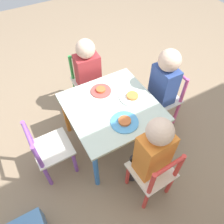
{
  "coord_description": "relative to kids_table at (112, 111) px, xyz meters",
  "views": [
    {
      "loc": [
        0.51,
        0.92,
        1.63
      ],
      "look_at": [
        0.0,
        0.0,
        0.38
      ],
      "focal_mm": 35.0,
      "sensor_mm": 36.0,
      "label": 1
    }
  ],
  "objects": [
    {
      "name": "chair_pink",
      "position": [
        -0.51,
        0.0,
        -0.13
      ],
      "size": [
        0.26,
        0.26,
        0.53
      ],
      "rotation": [
        0.0,
        0.0,
        1.57
      ],
      "color": "silver",
      "rests_on": "ground_plane"
    },
    {
      "name": "chair_green",
      "position": [
        -0.03,
        -0.51,
        -0.13
      ],
      "size": [
        0.27,
        0.27,
        0.53
      ],
      "rotation": [
        0.0,
        0.0,
        -3.2
      ],
      "color": "silver",
      "rests_on": "ground_plane"
    },
    {
      "name": "plate_front",
      "position": [
        -0.0,
        -0.17,
        0.07
      ],
      "size": [
        0.16,
        0.16,
        0.03
      ],
      "color": "#E54C47",
      "rests_on": "kids_table"
    },
    {
      "name": "plate_left",
      "position": [
        -0.17,
        0.0,
        0.07
      ],
      "size": [
        0.19,
        0.19,
        0.03
      ],
      "color": "white",
      "rests_on": "kids_table"
    },
    {
      "name": "kids_table",
      "position": [
        0.0,
        0.0,
        0.0
      ],
      "size": [
        0.64,
        0.64,
        0.45
      ],
      "color": "silver",
      "rests_on": "ground_plane"
    },
    {
      "name": "chair_red",
      "position": [
        -0.02,
        0.51,
        -0.13
      ],
      "size": [
        0.27,
        0.27,
        0.53
      ],
      "rotation": [
        0.0,
        0.0,
        0.05
      ],
      "color": "silver",
      "rests_on": "ground_plane"
    },
    {
      "name": "chair_purple",
      "position": [
        0.51,
        0.01,
        -0.13
      ],
      "size": [
        0.26,
        0.26,
        0.53
      ],
      "rotation": [
        0.0,
        0.0,
        -1.55
      ],
      "color": "silver",
      "rests_on": "ground_plane"
    },
    {
      "name": "child_back",
      "position": [
        -0.02,
        0.45,
        0.07
      ],
      "size": [
        0.21,
        0.21,
        0.77
      ],
      "rotation": [
        0.0,
        0.0,
        0.05
      ],
      "color": "#38383D",
      "rests_on": "ground_plane"
    },
    {
      "name": "child_front",
      "position": [
        -0.02,
        -0.45,
        0.04
      ],
      "size": [
        0.21,
        0.22,
        0.73
      ],
      "rotation": [
        0.0,
        0.0,
        -3.2
      ],
      "color": "#38383D",
      "rests_on": "ground_plane"
    },
    {
      "name": "ground_plane",
      "position": [
        0.0,
        0.0,
        -0.39
      ],
      "size": [
        6.0,
        6.0,
        0.0
      ],
      "primitive_type": "plane",
      "color": "#8C755B"
    },
    {
      "name": "child_left",
      "position": [
        -0.45,
        0.0,
        0.07
      ],
      "size": [
        0.22,
        0.2,
        0.76
      ],
      "rotation": [
        0.0,
        0.0,
        1.57
      ],
      "color": "#38383D",
      "rests_on": "ground_plane"
    },
    {
      "name": "plate_back",
      "position": [
        0.0,
        0.17,
        0.07
      ],
      "size": [
        0.19,
        0.19,
        0.03
      ],
      "color": "#4C9EE0",
      "rests_on": "kids_table"
    }
  ]
}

